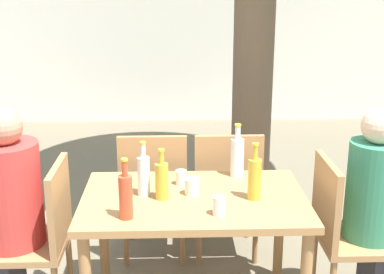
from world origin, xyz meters
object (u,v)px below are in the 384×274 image
Objects in this scene: patio_chair_3 at (227,187)px; water_bottle_4 at (237,156)px; oil_cruet_3 at (162,180)px; drinking_glass_2 at (192,187)px; dining_table_front at (194,212)px; drinking_glass_0 at (219,206)px; drinking_glass_1 at (181,177)px; soda_bottle_0 at (126,195)px; water_bottle_1 at (144,175)px; oil_cruet_2 at (254,178)px; patio_chair_0 at (41,233)px; patio_chair_2 at (154,188)px; patio_chair_1 at (344,228)px.

water_bottle_4 is at bearing 94.56° from patio_chair_3.
oil_cruet_3 is 3.00× the size of drinking_glass_2.
drinking_glass_0 is (0.12, -0.23, 0.14)m from dining_table_front.
drinking_glass_1 is at bearing 113.71° from drinking_glass_0.
water_bottle_4 is (0.44, 0.33, 0.02)m from oil_cruet_3.
soda_bottle_0 reaches higher than drinking_glass_1.
oil_cruet_2 reaches higher than water_bottle_1.
drinking_glass_0 reaches higher than dining_table_front.
patio_chair_0 is 0.66m from water_bottle_1.
dining_table_front is 0.35m from water_bottle_1.
water_bottle_4 is 3.81× the size of drinking_glass_1.
drinking_glass_0 is at bearing -66.29° from drinking_glass_1.
patio_chair_3 is 0.91m from drinking_glass_0.
oil_cruet_2 is at bearing 88.03° from patio_chair_0.
oil_cruet_3 reaches higher than dining_table_front.
soda_bottle_0 is 3.33× the size of drinking_glass_2.
soda_bottle_0 is at bearing -126.26° from oil_cruet_3.
soda_bottle_0 is at bearing -177.27° from drinking_glass_0.
drinking_glass_2 is (0.84, 0.03, 0.25)m from patio_chair_0.
drinking_glass_1 is (0.18, -0.45, 0.25)m from patio_chair_2.
drinking_glass_1 is 0.16m from drinking_glass_2.
patio_chair_2 is (-0.24, 0.63, -0.11)m from dining_table_front.
patio_chair_0 is 0.65m from soda_bottle_0.
oil_cruet_3 is at bearing -172.85° from dining_table_front.
drinking_glass_0 is (0.36, -0.87, 0.25)m from patio_chair_2.
patio_chair_3 is 0.70m from drinking_glass_2.
patio_chair_2 is 0.68m from water_bottle_1.
drinking_glass_1 is (0.11, 0.21, -0.07)m from oil_cruet_3.
soda_bottle_0 is at bearing 62.78° from patio_chair_0.
drinking_glass_0 is at bearing -34.42° from water_bottle_1.
water_bottle_4 is at bearing 27.27° from water_bottle_1.
patio_chair_2 is 2.98× the size of water_bottle_1.
patio_chair_0 is 1.00× the size of patio_chair_2.
patio_chair_0 reaches higher than drinking_glass_1.
water_bottle_4 is at bearing 20.90° from drinking_glass_1.
patio_chair_2 is 0.94m from oil_cruet_2.
soda_bottle_0 is 0.53m from drinking_glass_1.
patio_chair_2 is at bearing 111.19° from dining_table_front.
water_bottle_4 reaches higher than patio_chair_1.
patio_chair_1 is 0.87m from patio_chair_3.
patio_chair_1 reaches higher than drinking_glass_0.
patio_chair_0 is at bearing 180.00° from dining_table_front.
oil_cruet_2 reaches higher than patio_chair_2.
oil_cruet_2 reaches higher than drinking_glass_0.
patio_chair_3 is 2.83× the size of water_bottle_4.
drinking_glass_1 is at bearing 62.49° from oil_cruet_3.
water_bottle_1 is at bearing 179.57° from drinking_glass_2.
patio_chair_2 is at bearing 59.89° from patio_chair_1.
water_bottle_4 reaches higher than drinking_glass_1.
patio_chair_2 is 0.49m from patio_chair_3.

